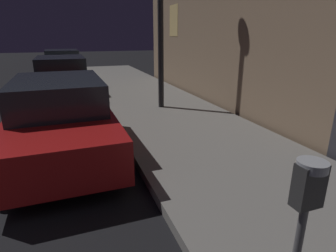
{
  "coord_description": "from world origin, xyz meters",
  "views": [
    {
      "loc": [
        3.05,
        -1.83,
        2.18
      ],
      "look_at": [
        4.12,
        1.14,
        1.15
      ],
      "focal_mm": 29.59,
      "sensor_mm": 36.0,
      "label": 1
    }
  ],
  "objects_px": {
    "car_black": "(62,76)",
    "car_silver": "(63,63)",
    "car_red": "(61,117)",
    "parking_meter": "(305,205)"
  },
  "relations": [
    {
      "from": "car_red",
      "to": "car_black",
      "type": "distance_m",
      "value": 5.77
    },
    {
      "from": "parking_meter",
      "to": "car_black",
      "type": "relative_size",
      "value": 0.29
    },
    {
      "from": "car_silver",
      "to": "parking_meter",
      "type": "bearing_deg",
      "value": -84.26
    },
    {
      "from": "car_black",
      "to": "car_silver",
      "type": "xyz_separation_m",
      "value": [
        0.0,
        5.57,
        -0.01
      ]
    },
    {
      "from": "car_silver",
      "to": "car_red",
      "type": "bearing_deg",
      "value": -90.01
    },
    {
      "from": "car_black",
      "to": "car_silver",
      "type": "bearing_deg",
      "value": 89.99
    },
    {
      "from": "car_red",
      "to": "car_black",
      "type": "height_order",
      "value": "same"
    },
    {
      "from": "parking_meter",
      "to": "car_black",
      "type": "bearing_deg",
      "value": 98.89
    },
    {
      "from": "parking_meter",
      "to": "car_red",
      "type": "xyz_separation_m",
      "value": [
        -1.57,
        4.27,
        -0.42
      ]
    },
    {
      "from": "car_black",
      "to": "car_silver",
      "type": "distance_m",
      "value": 5.57
    }
  ]
}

